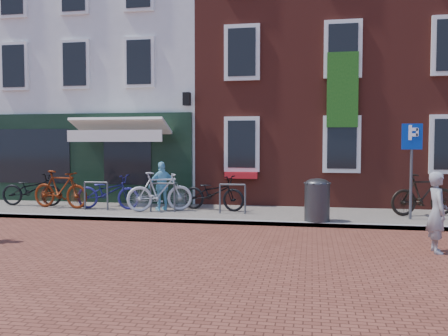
% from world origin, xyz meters
% --- Properties ---
extents(ground, '(80.00, 80.00, 0.00)m').
position_xyz_m(ground, '(0.00, 0.00, 0.00)').
color(ground, brown).
extents(sidewalk, '(24.00, 3.00, 0.10)m').
position_xyz_m(sidewalk, '(1.00, 1.50, 0.05)').
color(sidewalk, slate).
rests_on(sidewalk, ground).
extents(building_stucco, '(8.00, 8.00, 9.00)m').
position_xyz_m(building_stucco, '(-5.00, 7.00, 4.50)').
color(building_stucco, silver).
rests_on(building_stucco, ground).
extents(building_brick_mid, '(6.00, 8.00, 10.00)m').
position_xyz_m(building_brick_mid, '(2.00, 7.00, 5.00)').
color(building_brick_mid, maroon).
rests_on(building_brick_mid, ground).
extents(litter_bin, '(0.62, 0.62, 1.14)m').
position_xyz_m(litter_bin, '(2.77, 0.30, 0.69)').
color(litter_bin, '#363739').
rests_on(litter_bin, sidewalk).
extents(parking_sign, '(0.50, 0.07, 2.43)m').
position_xyz_m(parking_sign, '(5.11, 1.07, 1.77)').
color(parking_sign, '#4C4C4F').
rests_on(parking_sign, sidewalk).
extents(woman, '(0.38, 0.56, 1.51)m').
position_xyz_m(woman, '(4.93, -2.30, 0.75)').
color(woman, gray).
rests_on(woman, ground).
extents(cafe_person, '(0.86, 0.78, 1.40)m').
position_xyz_m(cafe_person, '(-1.59, 1.46, 0.80)').
color(cafe_person, '#7DCCE6').
rests_on(cafe_person, sidewalk).
extents(bicycle_0, '(1.96, 0.81, 1.01)m').
position_xyz_m(bicycle_0, '(-5.87, 1.73, 0.60)').
color(bicycle_0, black).
rests_on(bicycle_0, sidewalk).
extents(bicycle_1, '(1.91, 0.78, 1.12)m').
position_xyz_m(bicycle_1, '(-4.73, 1.39, 0.66)').
color(bicycle_1, '#5B1C07').
rests_on(bicycle_1, sidewalk).
extents(bicycle_2, '(1.93, 0.70, 1.01)m').
position_xyz_m(bicycle_2, '(-3.25, 1.46, 0.60)').
color(bicycle_2, navy).
rests_on(bicycle_2, sidewalk).
extents(bicycle_3, '(1.91, 1.26, 1.12)m').
position_xyz_m(bicycle_3, '(-1.60, 1.28, 0.66)').
color(bicycle_3, '#B8B7BA').
rests_on(bicycle_3, sidewalk).
extents(bicycle_4, '(2.02, 1.10, 1.01)m').
position_xyz_m(bicycle_4, '(-0.15, 1.76, 0.60)').
color(bicycle_4, black).
rests_on(bicycle_4, sidewalk).
extents(bicycle_5, '(1.93, 1.11, 1.12)m').
position_xyz_m(bicycle_5, '(5.57, 1.77, 0.66)').
color(bicycle_5, black).
rests_on(bicycle_5, sidewalk).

